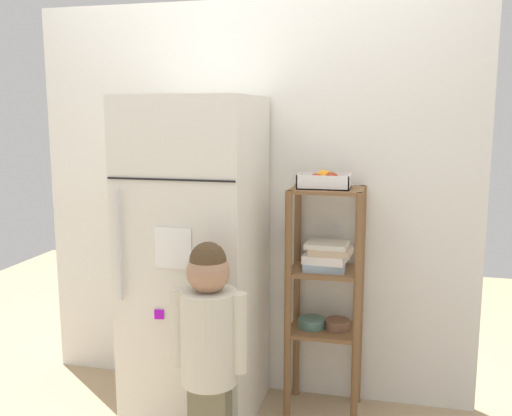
# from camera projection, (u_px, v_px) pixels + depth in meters

# --- Properties ---
(kitchen_wall_back) EXTENTS (2.41, 0.03, 2.12)m
(kitchen_wall_back) POSITION_uv_depth(u_px,v_px,m) (251.00, 202.00, 3.08)
(kitchen_wall_back) COLOR silver
(kitchen_wall_back) RESTS_ON ground
(refrigerator) EXTENTS (0.60, 0.68, 1.62)m
(refrigerator) POSITION_uv_depth(u_px,v_px,m) (197.00, 261.00, 2.83)
(refrigerator) COLOR silver
(refrigerator) RESTS_ON ground
(child_standing) EXTENTS (0.33, 0.24, 1.02)m
(child_standing) POSITION_uv_depth(u_px,v_px,m) (209.00, 336.00, 2.37)
(child_standing) COLOR #6F694F
(child_standing) RESTS_ON ground
(pantry_shelf_unit) EXTENTS (0.37, 0.30, 1.18)m
(pantry_shelf_unit) POSITION_uv_depth(u_px,v_px,m) (326.00, 281.00, 2.86)
(pantry_shelf_unit) COLOR brown
(pantry_shelf_unit) RESTS_ON ground
(fruit_bin) EXTENTS (0.25, 0.18, 0.09)m
(fruit_bin) POSITION_uv_depth(u_px,v_px,m) (325.00, 181.00, 2.78)
(fruit_bin) COLOR white
(fruit_bin) RESTS_ON pantry_shelf_unit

